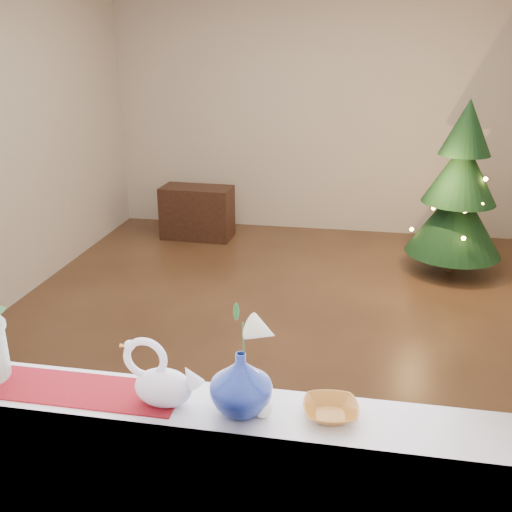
{
  "coord_description": "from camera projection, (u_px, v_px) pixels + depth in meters",
  "views": [
    {
      "loc": [
        0.51,
        -3.91,
        2.04
      ],
      "look_at": [
        0.06,
        -1.4,
        1.09
      ],
      "focal_mm": 40.0,
      "sensor_mm": 36.0,
      "label": 1
    }
  ],
  "objects": [
    {
      "name": "ground",
      "position": [
        281.0,
        325.0,
        4.4
      ],
      "size": [
        5.0,
        5.0,
        0.0
      ],
      "primitive_type": "plane",
      "color": "#3A2417",
      "rests_on": "ground"
    },
    {
      "name": "wall_back",
      "position": [
        315.0,
        110.0,
        6.23
      ],
      "size": [
        4.5,
        0.1,
        2.7
      ],
      "primitive_type": "cube",
      "color": "beige",
      "rests_on": "ground"
    },
    {
      "name": "wall_front",
      "position": [
        167.0,
        301.0,
        1.63
      ],
      "size": [
        4.5,
        0.1,
        2.7
      ],
      "primitive_type": "cube",
      "color": "beige",
      "rests_on": "ground"
    },
    {
      "name": "windowsill",
      "position": [
        187.0,
        407.0,
        1.9
      ],
      "size": [
        2.2,
        0.26,
        0.04
      ],
      "primitive_type": "cube",
      "color": "white",
      "rests_on": "window_apron"
    },
    {
      "name": "window_frame",
      "position": [
        164.0,
        178.0,
        1.53
      ],
      "size": [
        2.22,
        0.06,
        1.6
      ],
      "primitive_type": null,
      "color": "white",
      "rests_on": "windowsill"
    },
    {
      "name": "runner",
      "position": [
        81.0,
        390.0,
        1.96
      ],
      "size": [
        0.7,
        0.2,
        0.01
      ],
      "primitive_type": "cube",
      "color": "maroon",
      "rests_on": "windowsill"
    },
    {
      "name": "swan",
      "position": [
        163.0,
        374.0,
        1.85
      ],
      "size": [
        0.29,
        0.18,
        0.23
      ],
      "primitive_type": null,
      "rotation": [
        0.0,
        0.0,
        -0.24
      ],
      "color": "white",
      "rests_on": "windowsill"
    },
    {
      "name": "blue_vase",
      "position": [
        241.0,
        378.0,
        1.81
      ],
      "size": [
        0.25,
        0.25,
        0.24
      ],
      "primitive_type": "imported",
      "rotation": [
        0.0,
        0.0,
        -0.08
      ],
      "color": "navy",
      "rests_on": "windowsill"
    },
    {
      "name": "lily",
      "position": [
        240.0,
        318.0,
        1.74
      ],
      "size": [
        0.13,
        0.08,
        0.18
      ],
      "primitive_type": null,
      "color": "beige",
      "rests_on": "blue_vase"
    },
    {
      "name": "paperweight",
      "position": [
        263.0,
        408.0,
        1.81
      ],
      "size": [
        0.07,
        0.07,
        0.06
      ],
      "primitive_type": "sphere",
      "rotation": [
        0.0,
        0.0,
        0.17
      ],
      "color": "white",
      "rests_on": "windowsill"
    },
    {
      "name": "amber_dish",
      "position": [
        331.0,
        411.0,
        1.82
      ],
      "size": [
        0.17,
        0.17,
        0.04
      ],
      "primitive_type": "imported",
      "rotation": [
        0.0,
        0.0,
        0.13
      ],
      "color": "#A06120",
      "rests_on": "windowsill"
    },
    {
      "name": "xmas_tree",
      "position": [
        460.0,
        189.0,
        5.17
      ],
      "size": [
        0.98,
        0.98,
        1.6
      ],
      "primitive_type": null,
      "rotation": [
        0.0,
        0.0,
        -0.13
      ],
      "color": "black",
      "rests_on": "ground"
    },
    {
      "name": "side_table",
      "position": [
        197.0,
        212.0,
        6.29
      ],
      "size": [
        0.78,
        0.41,
        0.57
      ],
      "primitive_type": "cube",
      "rotation": [
        0.0,
        0.0,
        -0.04
      ],
      "color": "black",
      "rests_on": "ground"
    }
  ]
}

